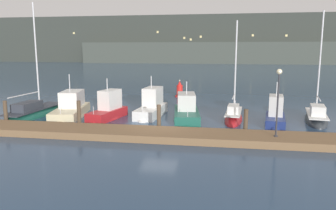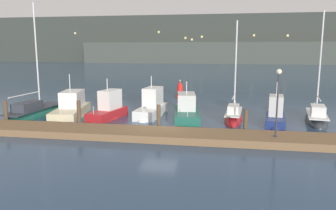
% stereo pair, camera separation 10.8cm
% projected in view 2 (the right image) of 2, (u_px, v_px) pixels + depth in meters
% --- Properties ---
extents(ground_plane, '(400.00, 400.00, 0.00)m').
position_uv_depth(ground_plane, '(159.00, 131.00, 22.52)').
color(ground_plane, navy).
extents(dock, '(29.64, 2.80, 0.45)m').
position_uv_depth(dock, '(154.00, 134.00, 20.86)').
color(dock, brown).
rests_on(dock, ground).
extents(mooring_pile_0, '(0.28, 0.28, 1.82)m').
position_uv_depth(mooring_pile_0, '(6.00, 113.00, 24.29)').
color(mooring_pile_0, '#4C3D2D').
rests_on(mooring_pile_0, ground).
extents(mooring_pile_1, '(0.28, 0.28, 1.97)m').
position_uv_depth(mooring_pile_1, '(79.00, 114.00, 23.31)').
color(mooring_pile_1, '#4C3D2D').
rests_on(mooring_pile_1, ground).
extents(mooring_pile_2, '(0.28, 0.28, 1.86)m').
position_uv_depth(mooring_pile_2, '(159.00, 118.00, 22.34)').
color(mooring_pile_2, '#4C3D2D').
rests_on(mooring_pile_2, ground).
extents(mooring_pile_3, '(0.28, 0.28, 1.72)m').
position_uv_depth(mooring_pile_3, '(245.00, 122.00, 21.38)').
color(mooring_pile_3, '#4C3D2D').
rests_on(mooring_pile_3, ground).
extents(sailboat_berth_1, '(2.35, 8.40, 10.05)m').
position_uv_depth(sailboat_berth_1, '(35.00, 114.00, 27.80)').
color(sailboat_berth_1, '#195647').
rests_on(sailboat_berth_1, ground).
extents(motorboat_berth_2, '(3.43, 6.84, 4.05)m').
position_uv_depth(motorboat_berth_2, '(71.00, 111.00, 27.65)').
color(motorboat_berth_2, beige).
rests_on(motorboat_berth_2, ground).
extents(motorboat_berth_3, '(2.48, 4.90, 3.74)m').
position_uv_depth(motorboat_berth_3, '(108.00, 113.00, 26.55)').
color(motorboat_berth_3, red).
rests_on(motorboat_berth_3, ground).
extents(motorboat_berth_4, '(2.16, 5.60, 3.84)m').
position_uv_depth(motorboat_berth_4, '(152.00, 110.00, 27.68)').
color(motorboat_berth_4, white).
rests_on(motorboat_berth_4, ground).
extents(motorboat_berth_5, '(2.89, 6.36, 3.56)m').
position_uv_depth(motorboat_berth_5, '(186.00, 115.00, 26.16)').
color(motorboat_berth_5, '#195647').
rests_on(motorboat_berth_5, ground).
extents(sailboat_berth_6, '(1.80, 5.51, 8.33)m').
position_uv_depth(sailboat_berth_6, '(234.00, 118.00, 25.98)').
color(sailboat_berth_6, red).
rests_on(sailboat_berth_6, ground).
extents(motorboat_berth_7, '(2.08, 4.70, 3.77)m').
position_uv_depth(motorboat_berth_7, '(275.00, 119.00, 24.71)').
color(motorboat_berth_7, navy).
rests_on(motorboat_berth_7, ground).
extents(sailboat_berth_8, '(2.64, 6.11, 9.14)m').
position_uv_depth(sailboat_berth_8, '(316.00, 119.00, 25.55)').
color(sailboat_berth_8, '#2D3338').
rests_on(sailboat_berth_8, ground).
extents(channel_buoy, '(1.06, 1.06, 2.01)m').
position_uv_depth(channel_buoy, '(180.00, 90.00, 38.65)').
color(channel_buoy, red).
rests_on(channel_buoy, ground).
extents(dock_lamppost, '(0.32, 0.32, 4.01)m').
position_uv_depth(dock_lamppost, '(278.00, 92.00, 18.97)').
color(dock_lamppost, '#2D2D33').
rests_on(dock_lamppost, dock).
extents(hillside_backdrop, '(240.00, 23.00, 18.93)m').
position_uv_depth(hillside_backdrop, '(222.00, 41.00, 133.82)').
color(hillside_backdrop, '#333833').
rests_on(hillside_backdrop, ground).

